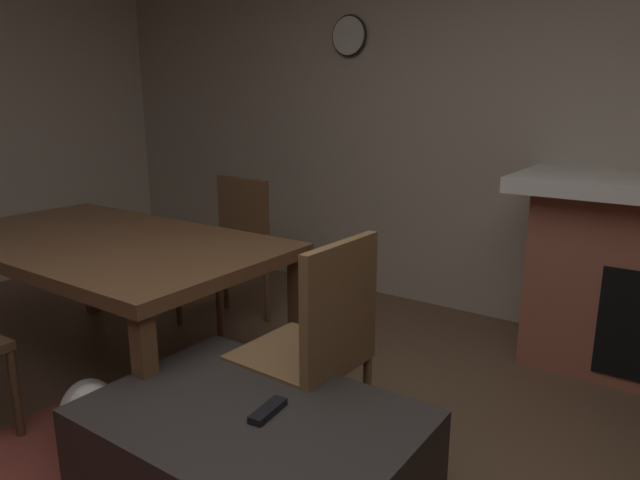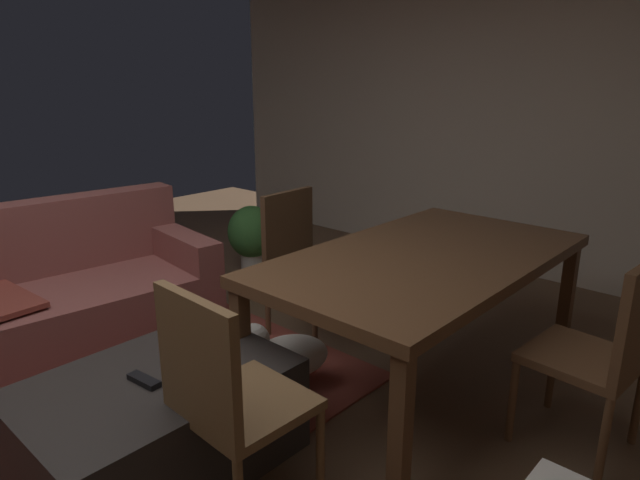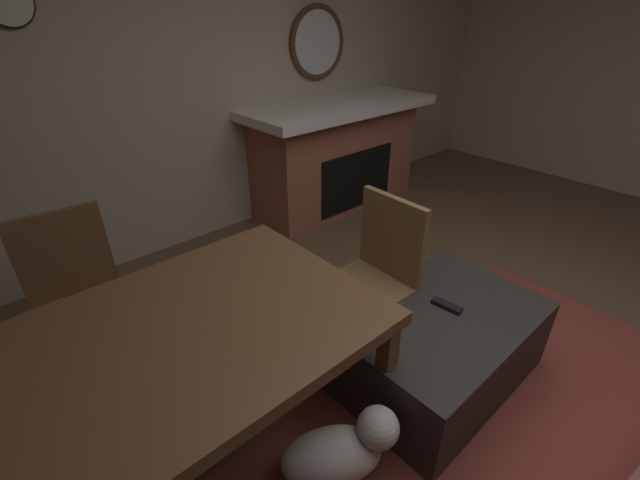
# 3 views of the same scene
# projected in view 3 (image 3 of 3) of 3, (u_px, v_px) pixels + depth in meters

# --- Properties ---
(floor) EXTENTS (8.81, 8.81, 0.00)m
(floor) POSITION_uv_depth(u_px,v_px,m) (502.00, 392.00, 2.26)
(floor) COLOR brown
(wall_back_fireplace_side) EXTENTS (7.74, 0.12, 2.78)m
(wall_back_fireplace_side) POSITION_uv_depth(u_px,v_px,m) (215.00, 67.00, 3.36)
(wall_back_fireplace_side) COLOR #B7A893
(wall_back_fireplace_side) RESTS_ON ground
(area_rug) EXTENTS (2.60, 2.00, 0.01)m
(area_rug) POSITION_uv_depth(u_px,v_px,m) (556.00, 458.00, 1.92)
(area_rug) COLOR brown
(area_rug) RESTS_ON ground
(fireplace) EXTENTS (1.93, 0.76, 1.04)m
(fireplace) POSITION_uv_depth(u_px,v_px,m) (337.00, 155.00, 4.14)
(fireplace) COLOR #9E5642
(fireplace) RESTS_ON ground
(round_wall_mirror) EXTENTS (0.64, 0.05, 0.64)m
(round_wall_mirror) POSITION_uv_depth(u_px,v_px,m) (318.00, 43.00, 3.84)
(round_wall_mirror) COLOR #4C331E
(ottoman_coffee_table) EXTENTS (1.08, 0.75, 0.44)m
(ottoman_coffee_table) POSITION_uv_depth(u_px,v_px,m) (437.00, 345.00, 2.26)
(ottoman_coffee_table) COLOR #2D2826
(ottoman_coffee_table) RESTS_ON ground
(tv_remote) EXTENTS (0.07, 0.16, 0.02)m
(tv_remote) POSITION_uv_depth(u_px,v_px,m) (447.00, 306.00, 2.19)
(tv_remote) COLOR black
(tv_remote) RESTS_ON ottoman_coffee_table
(dining_table) EXTENTS (1.88, 1.05, 0.74)m
(dining_table) POSITION_uv_depth(u_px,v_px,m) (135.00, 368.00, 1.52)
(dining_table) COLOR brown
(dining_table) RESTS_ON ground
(dining_chair_west) EXTENTS (0.45, 0.45, 0.93)m
(dining_chair_west) POSITION_uv_depth(u_px,v_px,m) (377.00, 269.00, 2.37)
(dining_chair_west) COLOR brown
(dining_chair_west) RESTS_ON ground
(dining_chair_south) EXTENTS (0.47, 0.47, 0.93)m
(dining_chair_south) POSITION_uv_depth(u_px,v_px,m) (77.00, 290.00, 2.19)
(dining_chair_south) COLOR brown
(dining_chair_south) RESTS_ON ground
(small_dog) EXTENTS (0.51, 0.42, 0.34)m
(small_dog) POSITION_uv_depth(u_px,v_px,m) (341.00, 451.00, 1.75)
(small_dog) COLOR silver
(small_dog) RESTS_ON ground
(wall_clock) EXTENTS (0.28, 0.03, 0.28)m
(wall_clock) POSITION_uv_depth(u_px,v_px,m) (6.00, 1.00, 2.33)
(wall_clock) COLOR silver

